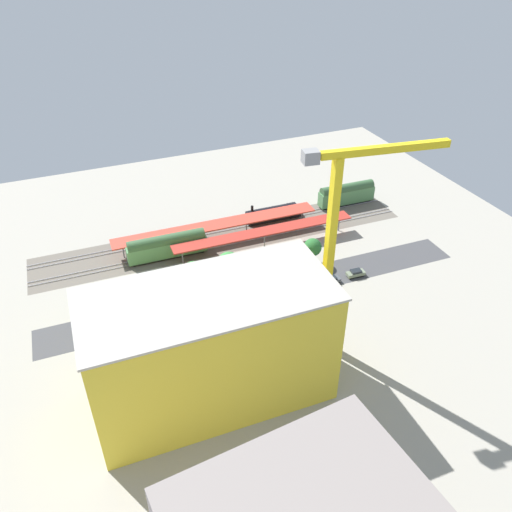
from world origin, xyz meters
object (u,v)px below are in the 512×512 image
at_px(locomotive, 274,213).
at_px(parked_car_7, 164,323).
at_px(parked_car_6, 194,315).
at_px(parked_car_3, 277,295).
at_px(freight_coach_far, 167,246).
at_px(parked_car_5, 222,310).
at_px(platform_canopy_far, 217,225).
at_px(platform_canopy_near, 265,231).
at_px(parked_car_1, 331,281).
at_px(street_tree_4, 229,264).
at_px(passenger_coach, 347,194).
at_px(street_tree_1, 193,272).
at_px(parked_car_0, 356,273).
at_px(parked_car_2, 304,287).
at_px(box_truck_0, 127,349).
at_px(construction_building, 211,348).
at_px(parked_car_4, 254,302).
at_px(box_truck_1, 241,316).
at_px(street_tree_3, 313,247).
at_px(street_tree_2, 228,267).
at_px(street_tree_0, 105,295).
at_px(traffic_light, 165,282).
at_px(tower_crane, 339,241).

height_order(locomotive, parked_car_7, locomotive).
bearing_deg(parked_car_6, parked_car_3, 177.83).
height_order(freight_coach_far, parked_car_5, freight_coach_far).
bearing_deg(platform_canopy_far, platform_canopy_near, 141.24).
distance_m(platform_canopy_far, locomotive, 17.91).
relative_size(parked_car_1, street_tree_4, 0.60).
distance_m(passenger_coach, street_tree_1, 55.92).
xyz_separation_m(parked_car_0, street_tree_1, (35.56, -8.56, 4.49)).
relative_size(locomotive, street_tree_1, 2.09).
bearing_deg(parked_car_2, locomotive, -102.32).
bearing_deg(street_tree_1, passenger_coach, -156.54).
xyz_separation_m(parked_car_5, box_truck_0, (20.42, 4.82, 0.99)).
distance_m(parked_car_2, construction_building, 35.49).
distance_m(parked_car_2, parked_car_4, 12.09).
xyz_separation_m(parked_car_5, box_truck_1, (-2.62, 4.13, 0.95)).
bearing_deg(locomotive, platform_canopy_near, 55.62).
height_order(parked_car_0, box_truck_1, box_truck_1).
bearing_deg(box_truck_0, street_tree_3, -162.92).
xyz_separation_m(platform_canopy_near, street_tree_2, (13.64, 11.74, 0.88)).
xyz_separation_m(platform_canopy_near, street_tree_0, (39.91, 11.18, 0.49)).
relative_size(street_tree_0, street_tree_2, 0.97).
height_order(parked_car_3, traffic_light, traffic_light).
bearing_deg(locomotive, construction_building, 56.07).
bearing_deg(street_tree_3, parked_car_2, 53.29).
height_order(parked_car_1, construction_building, construction_building).
bearing_deg(platform_canopy_far, box_truck_0, 48.42).
bearing_deg(box_truck_0, parked_car_7, -146.73).
distance_m(platform_canopy_near, tower_crane, 40.57).
height_order(passenger_coach, parked_car_2, passenger_coach).
height_order(construction_building, street_tree_4, construction_building).
height_order(parked_car_0, box_truck_0, box_truck_0).
height_order(platform_canopy_far, parked_car_2, platform_canopy_far).
relative_size(parked_car_0, traffic_light, 0.62).
bearing_deg(platform_canopy_near, tower_crane, 86.79).
bearing_deg(street_tree_4, parked_car_2, 147.27).
distance_m(platform_canopy_far, street_tree_1, 22.02).
xyz_separation_m(passenger_coach, box_truck_1, (45.54, 35.54, -1.66)).
distance_m(parked_car_2, parked_car_3, 6.69).
bearing_deg(parked_car_5, parked_car_7, -2.86).
height_order(parked_car_0, parked_car_3, parked_car_3).
bearing_deg(parked_car_6, parked_car_0, 179.75).
bearing_deg(box_truck_1, traffic_light, -47.00).
bearing_deg(parked_car_1, parked_car_2, -1.54).
xyz_separation_m(platform_canopy_near, parked_car_1, (-7.63, 19.68, -3.54)).
bearing_deg(platform_canopy_far, parked_car_1, 122.22).
height_order(freight_coach_far, box_truck_0, freight_coach_far).
relative_size(construction_building, box_truck_1, 3.84).
relative_size(locomotive, parked_car_5, 3.36).
bearing_deg(locomotive, box_truck_0, 38.01).
bearing_deg(street_tree_4, parked_car_6, 38.77).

